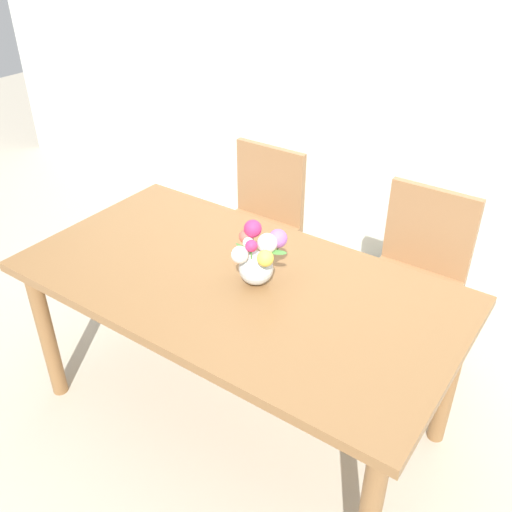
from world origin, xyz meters
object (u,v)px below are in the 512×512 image
Objects in this scene: flower_vase at (257,256)px; chair_right at (416,270)px; chair_left at (259,218)px; dining_table at (237,297)px.

chair_right is at bearing 63.96° from flower_vase.
chair_left is 0.90m from chair_right.
flower_vase reaches higher than chair_right.
chair_left is (-0.45, 0.80, -0.14)m from dining_table.
chair_right is (0.45, 0.80, -0.14)m from dining_table.
chair_right is at bearing -180.00° from chair_left.
dining_table is 1.93× the size of chair_left.
flower_vase is at bearing 24.58° from dining_table.
chair_left is at bearing 119.30° from dining_table.
chair_left and chair_right have the same top height.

